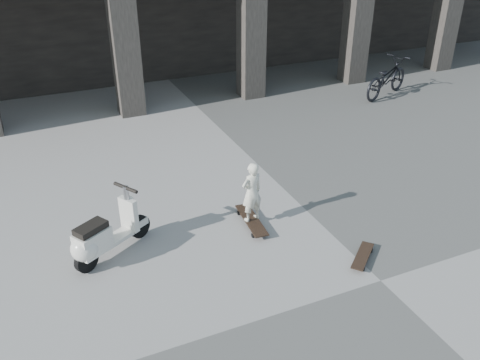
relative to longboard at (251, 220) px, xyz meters
name	(u,v)px	position (x,y,z in m)	size (l,w,h in m)	color
ground	(381,281)	(1.14, -2.18, -0.09)	(90.00, 90.00, 0.00)	#4F4F4C
longboard	(251,220)	(0.00, 0.00, 0.00)	(0.35, 1.11, 0.11)	black
skateboard_spare	(363,256)	(1.18, -1.64, -0.01)	(0.72, 0.65, 0.09)	black
child	(252,192)	(0.00, 0.00, 0.57)	(0.40, 0.26, 1.10)	silver
scooter	(100,239)	(-2.60, 0.01, 0.34)	(1.38, 0.94, 1.07)	black
bicycle	(386,78)	(6.54, 4.69, 0.47)	(0.73, 2.10, 1.10)	black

